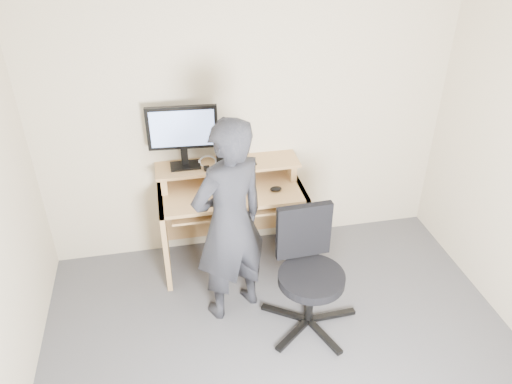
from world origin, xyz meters
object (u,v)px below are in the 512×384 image
object	(u,v)px
desk	(230,204)
person	(230,223)
monitor	(183,132)
office_chair	(308,267)

from	to	relation	value
desk	person	size ratio (longest dim) A/B	0.73
monitor	office_chair	size ratio (longest dim) A/B	0.60
office_chair	person	world-z (taller)	person
desk	monitor	xyz separation A→B (m)	(-0.35, 0.09, 0.68)
monitor	person	size ratio (longest dim) A/B	0.34
office_chair	desk	bearing A→B (deg)	114.01
desk	person	bearing A→B (deg)	-98.67
desk	person	world-z (taller)	person
monitor	person	xyz separation A→B (m)	(0.25, -0.74, -0.41)
monitor	office_chair	xyz separation A→B (m)	(0.79, -0.97, -0.72)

